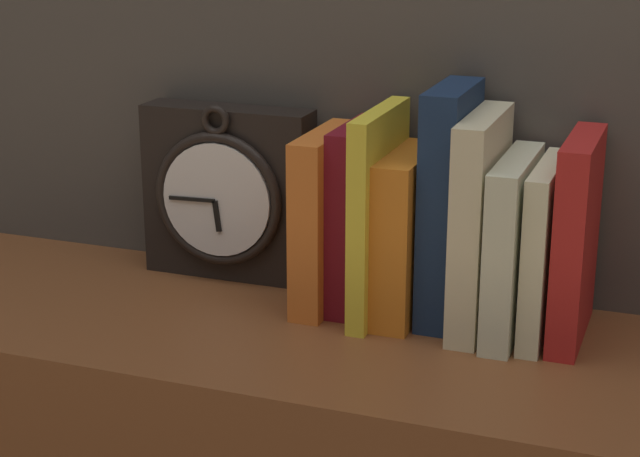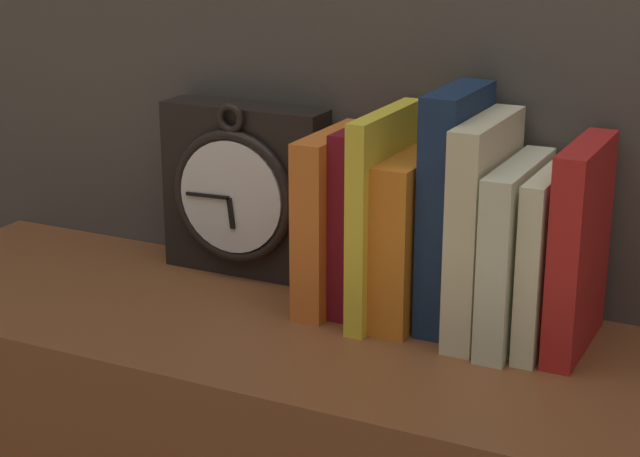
% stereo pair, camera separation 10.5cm
% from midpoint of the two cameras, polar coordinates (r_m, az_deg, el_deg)
% --- Properties ---
extents(clock, '(0.20, 0.06, 0.21)m').
position_cam_midpoint_polar(clock, '(1.22, -7.44, 1.84)').
color(clock, black).
rests_on(clock, bookshelf).
extents(book_slot0_orange, '(0.03, 0.14, 0.19)m').
position_cam_midpoint_polar(book_slot0_orange, '(1.13, -2.36, 0.48)').
color(book_slot0_orange, orange).
rests_on(book_slot0_orange, bookshelf).
extents(book_slot1_maroon, '(0.03, 0.12, 0.20)m').
position_cam_midpoint_polar(book_slot1_maroon, '(1.13, -0.64, 0.63)').
color(book_slot1_maroon, maroon).
rests_on(book_slot1_maroon, bookshelf).
extents(book_slot2_yellow, '(0.02, 0.15, 0.22)m').
position_cam_midpoint_polar(book_slot2_yellow, '(1.10, 0.41, 0.78)').
color(book_slot2_yellow, yellow).
rests_on(book_slot2_yellow, bookshelf).
extents(book_slot3_orange, '(0.04, 0.14, 0.17)m').
position_cam_midpoint_polar(book_slot3_orange, '(1.10, 1.96, -0.38)').
color(book_slot3_orange, orange).
rests_on(book_slot3_orange, bookshelf).
extents(book_slot4_navy, '(0.04, 0.12, 0.24)m').
position_cam_midpoint_polar(book_slot4_navy, '(1.09, 4.17, 1.25)').
color(book_slot4_navy, '#172A4C').
rests_on(book_slot4_navy, bookshelf).
extents(book_slot5_cream, '(0.03, 0.15, 0.22)m').
position_cam_midpoint_polar(book_slot5_cream, '(1.07, 5.76, 0.28)').
color(book_slot5_cream, beige).
rests_on(book_slot5_cream, bookshelf).
extents(book_slot6_cream, '(0.03, 0.15, 0.18)m').
position_cam_midpoint_polar(book_slot6_cream, '(1.07, 7.46, -0.98)').
color(book_slot6_cream, beige).
rests_on(book_slot6_cream, bookshelf).
extents(book_slot7_cream, '(0.02, 0.14, 0.18)m').
position_cam_midpoint_polar(book_slot7_cream, '(1.07, 9.11, -1.20)').
color(book_slot7_cream, beige).
rests_on(book_slot7_cream, bookshelf).
extents(book_slot8_red, '(0.03, 0.14, 0.20)m').
position_cam_midpoint_polar(book_slot8_red, '(1.06, 10.78, -0.61)').
color(book_slot8_red, red).
rests_on(book_slot8_red, bookshelf).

